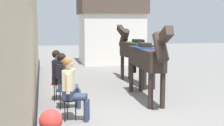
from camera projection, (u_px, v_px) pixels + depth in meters
The scene contains 8 objects.
ground_plane at pixel (112, 87), 10.03m from camera, with size 40.00×40.00×0.00m, color slate.
pub_facade_wall at pixel (29, 45), 7.81m from camera, with size 0.34×14.00×3.40m.
distant_cottage at pixel (111, 29), 16.08m from camera, with size 3.40×2.60×3.50m.
seated_visitor_near at pixel (72, 85), 6.48m from camera, with size 0.61×0.48×1.39m.
seated_visitor_middle at pixel (65, 78), 7.41m from camera, with size 0.61×0.49×1.39m.
seated_visitor_far at pixel (60, 73), 8.19m from camera, with size 0.61×0.48×1.39m.
saddled_horse_near at pixel (147, 58), 8.18m from camera, with size 0.53×3.00×2.06m.
saddled_horse_far at pixel (135, 51), 10.55m from camera, with size 0.68×2.99×2.06m.
Camera 1 is at (-2.20, -6.59, 2.09)m, focal length 48.42 mm.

